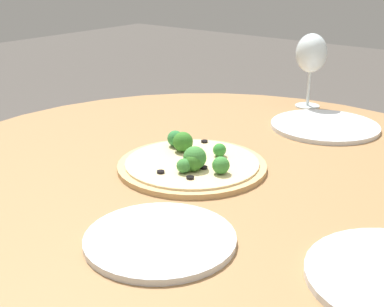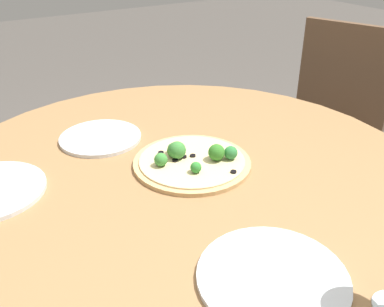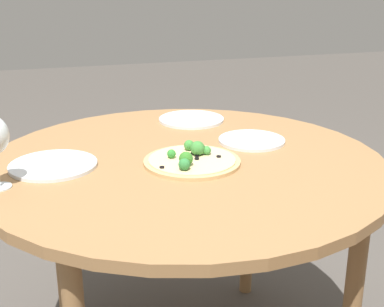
{
  "view_description": "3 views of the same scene",
  "coord_description": "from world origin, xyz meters",
  "px_view_note": "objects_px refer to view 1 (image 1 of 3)",
  "views": [
    {
      "loc": [
        0.74,
        0.55,
        1.14
      ],
      "look_at": [
        0.01,
        -0.04,
        0.79
      ],
      "focal_mm": 50.0,
      "sensor_mm": 36.0,
      "label": 1
    },
    {
      "loc": [
        -0.74,
        0.43,
        1.27
      ],
      "look_at": [
        0.01,
        -0.04,
        0.79
      ],
      "focal_mm": 40.0,
      "sensor_mm": 36.0,
      "label": 2
    },
    {
      "loc": [
        -0.41,
        -1.43,
        1.29
      ],
      "look_at": [
        0.01,
        -0.04,
        0.79
      ],
      "focal_mm": 50.0,
      "sensor_mm": 36.0,
      "label": 3
    }
  ],
  "objects_px": {
    "pizza": "(192,162)",
    "wine_glass": "(311,55)",
    "plate_far": "(160,239)",
    "plate_side": "(325,126)"
  },
  "relations": [
    {
      "from": "pizza",
      "to": "plate_far",
      "type": "distance_m",
      "value": 0.28
    },
    {
      "from": "pizza",
      "to": "wine_glass",
      "type": "bearing_deg",
      "value": -176.67
    },
    {
      "from": "pizza",
      "to": "plate_far",
      "type": "xyz_separation_m",
      "value": [
        0.24,
        0.14,
        -0.01
      ]
    },
    {
      "from": "plate_far",
      "to": "plate_side",
      "type": "height_order",
      "value": "same"
    },
    {
      "from": "pizza",
      "to": "plate_side",
      "type": "height_order",
      "value": "pizza"
    },
    {
      "from": "pizza",
      "to": "plate_side",
      "type": "relative_size",
      "value": 1.13
    },
    {
      "from": "pizza",
      "to": "wine_glass",
      "type": "relative_size",
      "value": 1.47
    },
    {
      "from": "pizza",
      "to": "plate_far",
      "type": "height_order",
      "value": "pizza"
    },
    {
      "from": "plate_far",
      "to": "plate_side",
      "type": "distance_m",
      "value": 0.63
    },
    {
      "from": "pizza",
      "to": "wine_glass",
      "type": "xyz_separation_m",
      "value": [
        -0.53,
        -0.03,
        0.13
      ]
    }
  ]
}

